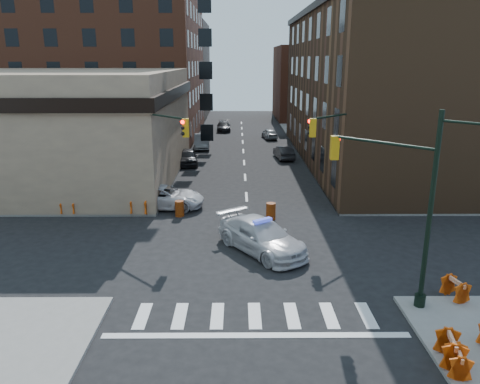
{
  "coord_description": "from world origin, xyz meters",
  "views": [
    {
      "loc": [
        -0.69,
        -23.47,
        9.93
      ],
      "look_at": [
        -0.52,
        3.63,
        2.2
      ],
      "focal_mm": 35.0,
      "sensor_mm": 36.0,
      "label": 1
    }
  ],
  "objects_px": {
    "pickup": "(163,197)",
    "parked_car_wfar": "(202,141)",
    "pedestrian_b": "(90,193)",
    "barricade_nw_a": "(140,207)",
    "police_car": "(261,236)",
    "barrel_road": "(271,211)",
    "barrel_bank": "(180,209)",
    "parked_car_enear": "(284,152)",
    "barricade_se_a": "(455,289)",
    "pedestrian_a": "(110,188)",
    "parked_car_wnear": "(188,157)"
  },
  "relations": [
    {
      "from": "parked_car_wfar",
      "to": "pedestrian_a",
      "type": "distance_m",
      "value": 21.55
    },
    {
      "from": "parked_car_wnear",
      "to": "barricade_se_a",
      "type": "distance_m",
      "value": 30.32
    },
    {
      "from": "police_car",
      "to": "pedestrian_a",
      "type": "relative_size",
      "value": 3.36
    },
    {
      "from": "pickup",
      "to": "pedestrian_a",
      "type": "bearing_deg",
      "value": 74.1
    },
    {
      "from": "barricade_se_a",
      "to": "barricade_nw_a",
      "type": "xyz_separation_m",
      "value": [
        -15.58,
        11.4,
        0.04
      ]
    },
    {
      "from": "barricade_nw_a",
      "to": "pickup",
      "type": "bearing_deg",
      "value": 59.08
    },
    {
      "from": "police_car",
      "to": "barrel_road",
      "type": "bearing_deg",
      "value": 45.49
    },
    {
      "from": "pedestrian_b",
      "to": "barricade_nw_a",
      "type": "distance_m",
      "value": 4.36
    },
    {
      "from": "barrel_road",
      "to": "pickup",
      "type": "bearing_deg",
      "value": 161.03
    },
    {
      "from": "barricade_se_a",
      "to": "pickup",
      "type": "bearing_deg",
      "value": 33.36
    },
    {
      "from": "pickup",
      "to": "barrel_bank",
      "type": "xyz_separation_m",
      "value": [
        1.33,
        -1.83,
        -0.26
      ]
    },
    {
      "from": "pedestrian_a",
      "to": "barrel_bank",
      "type": "relative_size",
      "value": 1.69
    },
    {
      "from": "pedestrian_a",
      "to": "barricade_nw_a",
      "type": "xyz_separation_m",
      "value": [
        2.77,
        -3.22,
        -0.4
      ]
    },
    {
      "from": "pedestrian_b",
      "to": "parked_car_enear",
      "type": "bearing_deg",
      "value": 47.86
    },
    {
      "from": "police_car",
      "to": "barrel_bank",
      "type": "distance_m",
      "value": 7.75
    },
    {
      "from": "barrel_road",
      "to": "parked_car_enear",
      "type": "bearing_deg",
      "value": 82.03
    },
    {
      "from": "pedestrian_a",
      "to": "parked_car_wnear",
      "type": "bearing_deg",
      "value": 70.29
    },
    {
      "from": "police_car",
      "to": "barrel_road",
      "type": "distance_m",
      "value": 5.27
    },
    {
      "from": "pedestrian_b",
      "to": "barrel_road",
      "type": "height_order",
      "value": "pedestrian_b"
    },
    {
      "from": "pickup",
      "to": "barricade_se_a",
      "type": "xyz_separation_m",
      "value": [
        14.3,
        -13.13,
        -0.19
      ]
    },
    {
      "from": "pickup",
      "to": "pedestrian_a",
      "type": "distance_m",
      "value": 4.33
    },
    {
      "from": "pickup",
      "to": "barricade_se_a",
      "type": "distance_m",
      "value": 19.41
    },
    {
      "from": "parked_car_enear",
      "to": "barrel_bank",
      "type": "relative_size",
      "value": 4.03
    },
    {
      "from": "pickup",
      "to": "parked_car_enear",
      "type": "xyz_separation_m",
      "value": [
        9.89,
        16.34,
        -0.09
      ]
    },
    {
      "from": "barrel_bank",
      "to": "barricade_se_a",
      "type": "bearing_deg",
      "value": -41.07
    },
    {
      "from": "pickup",
      "to": "parked_car_enear",
      "type": "height_order",
      "value": "pickup"
    },
    {
      "from": "parked_car_wfar",
      "to": "barrel_road",
      "type": "relative_size",
      "value": 4.52
    },
    {
      "from": "police_car",
      "to": "parked_car_wfar",
      "type": "distance_m",
      "value": 30.59
    },
    {
      "from": "barrel_road",
      "to": "barrel_bank",
      "type": "distance_m",
      "value": 5.96
    },
    {
      "from": "pedestrian_a",
      "to": "pedestrian_b",
      "type": "bearing_deg",
      "value": -132.27
    },
    {
      "from": "pedestrian_a",
      "to": "pedestrian_b",
      "type": "relative_size",
      "value": 1.06
    },
    {
      "from": "police_car",
      "to": "parked_car_wfar",
      "type": "xyz_separation_m",
      "value": [
        -5.34,
        30.12,
        -0.04
      ]
    },
    {
      "from": "parked_car_wnear",
      "to": "barricade_se_a",
      "type": "relative_size",
      "value": 3.8
    },
    {
      "from": "pedestrian_a",
      "to": "barricade_nw_a",
      "type": "relative_size",
      "value": 1.38
    },
    {
      "from": "parked_car_wnear",
      "to": "parked_car_enear",
      "type": "xyz_separation_m",
      "value": [
        9.59,
        2.57,
        -0.07
      ]
    },
    {
      "from": "parked_car_wnear",
      "to": "pedestrian_b",
      "type": "relative_size",
      "value": 2.68
    },
    {
      "from": "barricade_nw_a",
      "to": "pedestrian_b",
      "type": "bearing_deg",
      "value": 157.41
    },
    {
      "from": "parked_car_wfar",
      "to": "pedestrian_b",
      "type": "bearing_deg",
      "value": -108.89
    },
    {
      "from": "police_car",
      "to": "barrel_bank",
      "type": "relative_size",
      "value": 5.67
    },
    {
      "from": "police_car",
      "to": "parked_car_wnear",
      "type": "xyz_separation_m",
      "value": [
        -6.09,
        21.45,
        -0.1
      ]
    },
    {
      "from": "parked_car_wfar",
      "to": "barrel_bank",
      "type": "relative_size",
      "value": 4.75
    },
    {
      "from": "parked_car_wnear",
      "to": "pedestrian_b",
      "type": "distance_m",
      "value": 14.49
    },
    {
      "from": "pickup",
      "to": "parked_car_wfar",
      "type": "height_order",
      "value": "parked_car_wfar"
    },
    {
      "from": "barrel_bank",
      "to": "pedestrian_a",
      "type": "bearing_deg",
      "value": 148.34
    },
    {
      "from": "pickup",
      "to": "pedestrian_a",
      "type": "xyz_separation_m",
      "value": [
        -4.06,
        1.49,
        0.25
      ]
    },
    {
      "from": "police_car",
      "to": "barrel_road",
      "type": "height_order",
      "value": "police_car"
    },
    {
      "from": "pickup",
      "to": "parked_car_wfar",
      "type": "bearing_deg",
      "value": 1.62
    },
    {
      "from": "barricade_nw_a",
      "to": "parked_car_enear",
      "type": "bearing_deg",
      "value": 63.92
    },
    {
      "from": "pickup",
      "to": "parked_car_enear",
      "type": "distance_m",
      "value": 19.1
    },
    {
      "from": "pedestrian_a",
      "to": "barricade_se_a",
      "type": "bearing_deg",
      "value": -38.71
    }
  ]
}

